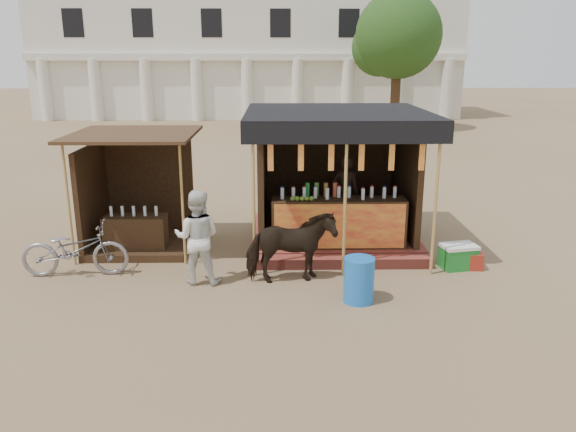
# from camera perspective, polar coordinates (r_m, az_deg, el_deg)

# --- Properties ---
(ground) EXTENTS (120.00, 120.00, 0.00)m
(ground) POSITION_cam_1_polar(r_m,az_deg,el_deg) (8.82, 0.19, -9.79)
(ground) COLOR #846B4C
(ground) RESTS_ON ground
(main_stall) EXTENTS (3.60, 3.61, 2.78)m
(main_stall) POSITION_cam_1_polar(r_m,az_deg,el_deg) (11.70, 4.81, 2.05)
(main_stall) COLOR brown
(main_stall) RESTS_ON ground
(secondary_stall) EXTENTS (2.40, 2.40, 2.38)m
(secondary_stall) POSITION_cam_1_polar(r_m,az_deg,el_deg) (11.95, -15.52, 0.95)
(secondary_stall) COLOR #3A2715
(secondary_stall) RESTS_ON ground
(cow) EXTENTS (1.62, 0.94, 1.28)m
(cow) POSITION_cam_1_polar(r_m,az_deg,el_deg) (9.70, 0.26, -3.23)
(cow) COLOR black
(cow) RESTS_ON ground
(motorbike) EXTENTS (1.91, 0.78, 0.98)m
(motorbike) POSITION_cam_1_polar(r_m,az_deg,el_deg) (10.76, -20.83, -3.20)
(motorbike) COLOR gray
(motorbike) RESTS_ON ground
(bystander) EXTENTS (0.86, 0.69, 1.66)m
(bystander) POSITION_cam_1_polar(r_m,az_deg,el_deg) (9.77, -9.20, -2.14)
(bystander) COLOR silver
(bystander) RESTS_ON ground
(blue_barrel) EXTENTS (0.62, 0.62, 0.74)m
(blue_barrel) POSITION_cam_1_polar(r_m,az_deg,el_deg) (9.13, 7.21, -6.46)
(blue_barrel) COLOR blue
(blue_barrel) RESTS_ON ground
(red_crate) EXTENTS (0.46, 0.45, 0.31)m
(red_crate) POSITION_cam_1_polar(r_m,az_deg,el_deg) (11.07, 17.92, -4.23)
(red_crate) COLOR maroon
(red_crate) RESTS_ON ground
(cooler) EXTENTS (0.71, 0.55, 0.46)m
(cooler) POSITION_cam_1_polar(r_m,az_deg,el_deg) (10.95, 16.91, -3.93)
(cooler) COLOR #1A7527
(cooler) RESTS_ON ground
(background_building) EXTENTS (26.00, 7.45, 8.18)m
(background_building) POSITION_cam_1_polar(r_m,az_deg,el_deg) (37.92, -3.95, 16.26)
(background_building) COLOR silver
(background_building) RESTS_ON ground
(tree) EXTENTS (4.50, 4.40, 7.00)m
(tree) POSITION_cam_1_polar(r_m,az_deg,el_deg) (30.68, 10.71, 17.30)
(tree) COLOR #382314
(tree) RESTS_ON ground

